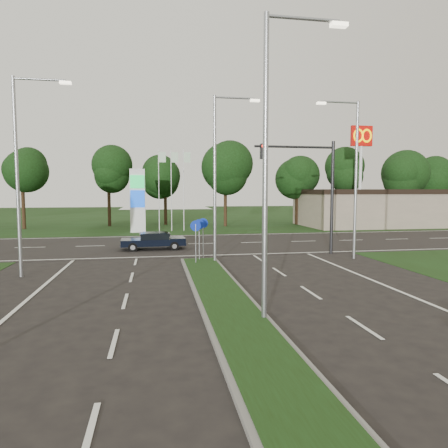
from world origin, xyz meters
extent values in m
cube|color=black|center=(0.00, 55.00, 0.00)|extent=(160.00, 50.00, 0.02)
cube|color=black|center=(0.00, 24.00, 0.00)|extent=(160.00, 12.00, 0.02)
cube|color=slate|center=(0.00, 4.00, 0.06)|extent=(2.00, 26.00, 0.12)
cube|color=gray|center=(22.00, 36.00, 2.00)|extent=(16.00, 9.00, 4.00)
cylinder|color=gray|center=(0.80, 6.00, 4.50)|extent=(0.16, 0.16, 9.00)
cylinder|color=gray|center=(1.90, 6.00, 8.90)|extent=(2.20, 0.10, 0.10)
cube|color=#FFF2CC|center=(3.00, 6.00, 8.80)|extent=(0.50, 0.22, 0.12)
cylinder|color=gray|center=(0.80, 16.00, 4.50)|extent=(0.16, 0.16, 9.00)
cylinder|color=gray|center=(1.90, 16.00, 8.90)|extent=(2.20, 0.10, 0.10)
cube|color=#FFF2CC|center=(3.00, 16.00, 8.80)|extent=(0.50, 0.22, 0.12)
cylinder|color=gray|center=(-8.50, 14.00, 4.50)|extent=(0.16, 0.16, 9.00)
cylinder|color=gray|center=(-7.40, 14.00, 8.90)|extent=(2.20, 0.10, 0.10)
cube|color=#FFF2CC|center=(-6.30, 14.00, 8.80)|extent=(0.50, 0.22, 0.12)
cylinder|color=gray|center=(9.00, 16.00, 4.50)|extent=(0.16, 0.16, 9.00)
cylinder|color=gray|center=(7.90, 16.00, 8.90)|extent=(2.20, 0.10, 0.10)
cube|color=#FFF2CC|center=(6.80, 16.00, 8.80)|extent=(0.50, 0.22, 0.12)
cylinder|color=black|center=(8.50, 18.00, 3.50)|extent=(0.20, 0.20, 7.00)
cylinder|color=black|center=(6.00, 18.00, 6.60)|extent=(5.00, 0.14, 0.14)
cube|color=black|center=(4.00, 18.00, 6.30)|extent=(0.28, 0.28, 0.90)
sphere|color=#FF190C|center=(4.00, 17.82, 6.60)|extent=(0.20, 0.20, 0.20)
cylinder|color=gray|center=(-0.30, 15.50, 1.10)|extent=(0.06, 0.06, 2.20)
cylinder|color=#0C26A5|center=(-0.30, 15.50, 2.10)|extent=(0.56, 0.04, 0.56)
cylinder|color=gray|center=(0.00, 16.50, 1.10)|extent=(0.06, 0.06, 2.20)
cylinder|color=#0C26A5|center=(0.00, 16.50, 2.10)|extent=(0.56, 0.04, 0.56)
cylinder|color=gray|center=(0.30, 17.20, 1.10)|extent=(0.06, 0.06, 2.20)
cylinder|color=#0C26A5|center=(0.30, 17.20, 2.10)|extent=(0.56, 0.04, 0.56)
cube|color=silver|center=(-4.00, 33.00, 3.00)|extent=(1.40, 0.30, 6.00)
cube|color=#0CA53F|center=(-4.00, 32.82, 4.80)|extent=(1.30, 0.08, 1.20)
cube|color=#0C3FBF|center=(-4.00, 32.82, 3.20)|extent=(1.30, 0.08, 1.60)
cylinder|color=silver|center=(-2.00, 34.00, 4.00)|extent=(0.08, 0.08, 8.00)
cube|color=#B2D8B2|center=(-1.65, 34.00, 7.20)|extent=(0.70, 0.02, 1.00)
cylinder|color=silver|center=(-0.80, 34.00, 4.00)|extent=(0.08, 0.08, 8.00)
cube|color=#B2D8B2|center=(-0.45, 34.00, 7.20)|extent=(0.70, 0.02, 1.00)
cylinder|color=silver|center=(0.40, 34.00, 4.00)|extent=(0.08, 0.08, 8.00)
cube|color=#B2D8B2|center=(0.75, 34.00, 7.20)|extent=(0.70, 0.02, 1.00)
cylinder|color=silver|center=(18.00, 32.00, 5.00)|extent=(0.30, 0.30, 10.00)
cube|color=#BF0C07|center=(18.00, 32.00, 9.40)|extent=(2.20, 0.35, 2.00)
torus|color=#FFC600|center=(17.55, 31.78, 9.40)|extent=(1.06, 0.16, 1.06)
torus|color=#FFC600|center=(18.45, 31.78, 9.40)|extent=(1.06, 0.16, 1.06)
cylinder|color=black|center=(0.00, 40.00, 2.20)|extent=(0.36, 0.36, 4.40)
sphere|color=black|center=(0.00, 40.00, 6.50)|extent=(6.00, 6.00, 6.00)
sphere|color=black|center=(0.30, 39.80, 7.50)|extent=(4.80, 4.80, 4.80)
cube|color=black|center=(-2.55, 21.65, 0.53)|extent=(4.28, 1.92, 0.43)
cube|color=black|center=(-2.47, 21.65, 0.94)|extent=(1.92, 1.55, 0.40)
cube|color=black|center=(-2.47, 21.65, 1.14)|extent=(1.58, 1.45, 0.04)
cylinder|color=black|center=(-3.86, 20.80, 0.30)|extent=(0.60, 0.22, 0.59)
cylinder|color=black|center=(-3.93, 22.36, 0.30)|extent=(0.60, 0.22, 0.59)
cylinder|color=black|center=(-1.17, 20.93, 0.30)|extent=(0.60, 0.22, 0.59)
cylinder|color=black|center=(-1.24, 22.49, 0.30)|extent=(0.60, 0.22, 0.59)
camera|label=1|loc=(-2.40, -5.38, 3.94)|focal=32.00mm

